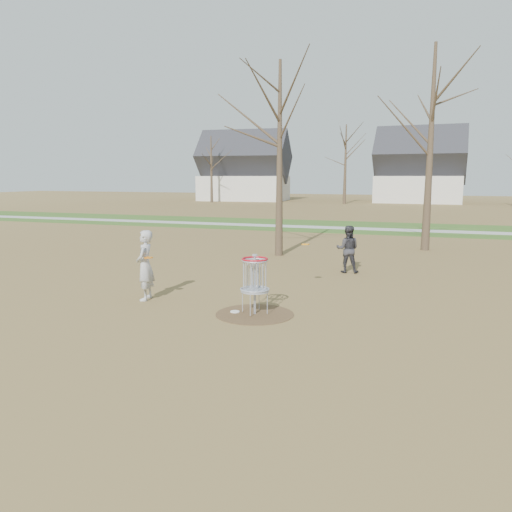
{
  "coord_description": "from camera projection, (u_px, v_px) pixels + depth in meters",
  "views": [
    {
      "loc": [
        3.71,
        -10.42,
        3.11
      ],
      "look_at": [
        -0.5,
        1.5,
        1.1
      ],
      "focal_mm": 35.0,
      "sensor_mm": 36.0,
      "label": 1
    }
  ],
  "objects": [
    {
      "name": "player_throwing",
      "position": [
        348.0,
        249.0,
        16.28
      ],
      "size": [
        0.81,
        0.67,
        1.55
      ],
      "primitive_type": "imported",
      "rotation": [
        0.0,
        0.0,
        3.25
      ],
      "color": "#2F2F33",
      "rests_on": "ground"
    },
    {
      "name": "disc_golf_basket",
      "position": [
        255.0,
        275.0,
        11.27
      ],
      "size": [
        0.64,
        0.64,
        1.35
      ],
      "color": "#9EA3AD",
      "rests_on": "ground"
    },
    {
      "name": "discs_in_play",
      "position": [
        235.0,
        250.0,
        13.1
      ],
      "size": [
        3.55,
        2.94,
        0.16
      ],
      "color": "orange",
      "rests_on": "ground"
    },
    {
      "name": "player_standing",
      "position": [
        145.0,
        265.0,
        12.62
      ],
      "size": [
        0.58,
        0.74,
        1.79
      ],
      "primitive_type": "imported",
      "rotation": [
        0.0,
        0.0,
        -1.32
      ],
      "color": "#B3B3B3",
      "rests_on": "ground"
    },
    {
      "name": "bare_trees",
      "position": [
        412.0,
        151.0,
        43.31
      ],
      "size": [
        52.62,
        44.98,
        9.0
      ],
      "color": "#382B1E",
      "rests_on": "ground"
    },
    {
      "name": "disc_grounded",
      "position": [
        235.0,
        312.0,
        11.56
      ],
      "size": [
        0.22,
        0.22,
        0.02
      ],
      "primitive_type": "cylinder",
      "color": "white",
      "rests_on": "dirt_circle"
    },
    {
      "name": "houses_row",
      "position": [
        440.0,
        173.0,
        58.38
      ],
      "size": [
        56.51,
        10.01,
        7.26
      ],
      "color": "silver",
      "rests_on": "ground"
    },
    {
      "name": "dirt_circle",
      "position": [
        255.0,
        314.0,
        11.41
      ],
      "size": [
        1.8,
        1.8,
        0.01
      ],
      "primitive_type": "cylinder",
      "color": "#47331E",
      "rests_on": "ground"
    },
    {
      "name": "ground",
      "position": [
        255.0,
        314.0,
        11.41
      ],
      "size": [
        160.0,
        160.0,
        0.0
      ],
      "primitive_type": "plane",
      "color": "brown",
      "rests_on": "ground"
    },
    {
      "name": "green_band",
      "position": [
        368.0,
        227.0,
        30.96
      ],
      "size": [
        160.0,
        8.0,
        0.01
      ],
      "primitive_type": "cube",
      "color": "#2D5119",
      "rests_on": "ground"
    },
    {
      "name": "footpath",
      "position": [
        366.0,
        229.0,
        30.03
      ],
      "size": [
        160.0,
        1.5,
        0.01
      ],
      "primitive_type": "cube",
      "color": "#9E9E99",
      "rests_on": "green_band"
    }
  ]
}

